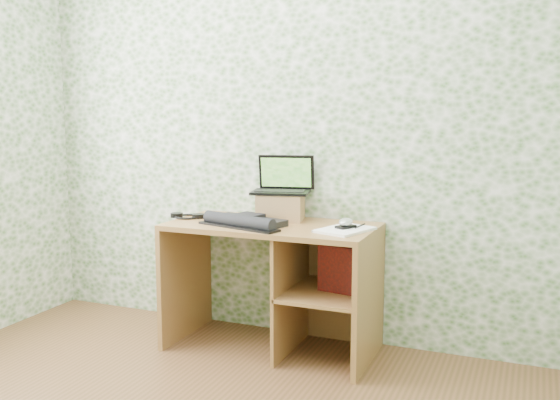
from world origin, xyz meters
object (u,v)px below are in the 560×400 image
at_px(keyboard, 244,221).
at_px(desk, 286,269).
at_px(riser, 281,207).
at_px(laptop, 283,184).
at_px(notepad, 345,230).

bearing_deg(keyboard, desk, 48.64).
bearing_deg(riser, laptop, 90.00).
bearing_deg(notepad, laptop, 172.43).
relative_size(laptop, keyboard, 0.71).
bearing_deg(laptop, riser, -102.70).
height_order(desk, riser, riser).
distance_m(riser, notepad, 0.50).
bearing_deg(notepad, keyboard, -155.41).
xyz_separation_m(laptop, keyboard, (-0.12, -0.29, -0.19)).
bearing_deg(riser, keyboard, -116.26).
height_order(laptop, notepad, laptop).
relative_size(desk, notepad, 3.90).
bearing_deg(laptop, keyboard, -126.01).
bearing_deg(laptop, notepad, -39.02).
bearing_deg(keyboard, riser, 79.12).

